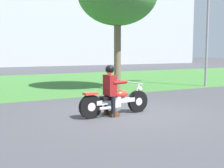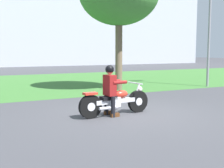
% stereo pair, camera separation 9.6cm
% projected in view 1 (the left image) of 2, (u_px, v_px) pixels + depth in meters
% --- Properties ---
extents(ground, '(120.00, 120.00, 0.00)m').
position_uv_depth(ground, '(130.00, 114.00, 8.12)').
color(ground, '#424247').
extents(grass_verge, '(60.00, 12.00, 0.01)m').
position_uv_depth(grass_verge, '(45.00, 82.00, 16.45)').
color(grass_verge, '#3D7533').
rests_on(grass_verge, ground).
extents(motorcycle_lead, '(2.18, 0.66, 0.88)m').
position_uv_depth(motorcycle_lead, '(116.00, 101.00, 7.93)').
color(motorcycle_lead, black).
rests_on(motorcycle_lead, ground).
extents(rider_lead, '(0.57, 0.49, 1.40)m').
position_uv_depth(rider_lead, '(110.00, 86.00, 7.80)').
color(rider_lead, black).
rests_on(rider_lead, ground).
extents(streetlight_pole, '(0.96, 0.20, 6.28)m').
position_uv_depth(streetlight_pole, '(210.00, 9.00, 14.22)').
color(streetlight_pole, gray).
rests_on(streetlight_pole, ground).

